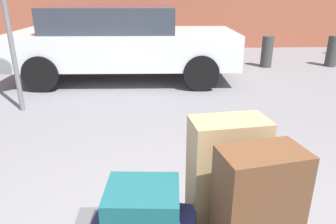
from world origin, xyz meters
name	(u,v)px	position (x,y,z in m)	size (l,w,h in m)	color
suitcase_brown_front_right	(257,214)	(0.37, -0.16, 0.68)	(0.39, 0.23, 0.68)	#51331E
suitcase_tan_center	(226,174)	(0.29, 0.19, 0.68)	(0.43, 0.23, 0.69)	#9E7F56
duffel_bag_teal_topmost_pile	(143,205)	(-0.19, -0.03, 0.65)	(0.38, 0.32, 0.21)	#144C51
parked_car	(122,41)	(-0.74, 4.99, 0.76)	(4.34, 2.00, 1.42)	silver
bollard_kerb_near	(267,52)	(2.55, 5.92, 0.36)	(0.26, 0.26, 0.72)	#383838
bollard_kerb_mid	(332,51)	(4.12, 5.92, 0.36)	(0.26, 0.26, 0.72)	#383838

